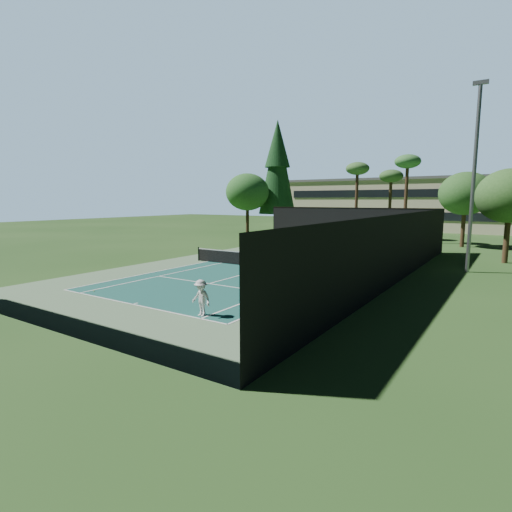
{
  "coord_description": "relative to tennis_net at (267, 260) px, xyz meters",
  "views": [
    {
      "loc": [
        14.54,
        -23.75,
        4.78
      ],
      "look_at": [
        1.0,
        -3.0,
        1.3
      ],
      "focal_mm": 28.0,
      "sensor_mm": 36.0,
      "label": 1
    }
  ],
  "objects": [
    {
      "name": "tennis_ball_c",
      "position": [
        -0.36,
        2.95,
        -0.53
      ],
      "size": [
        0.06,
        0.06,
        0.06
      ],
      "primitive_type": "sphere",
      "color": "#EAF437",
      "rests_on": "ground"
    },
    {
      "name": "fence",
      "position": [
        0.0,
        0.06,
        1.45
      ],
      "size": [
        18.04,
        32.05,
        4.03
      ],
      "color": "black",
      "rests_on": "ground"
    },
    {
      "name": "tennis_ball_b",
      "position": [
        -1.77,
        3.23,
        -0.53
      ],
      "size": [
        0.06,
        0.06,
        0.06
      ],
      "primitive_type": "sphere",
      "color": "#ADCB2E",
      "rests_on": "ground"
    },
    {
      "name": "court_lines",
      "position": [
        0.0,
        0.0,
        -0.54
      ],
      "size": [
        11.07,
        23.87,
        0.01
      ],
      "color": "white",
      "rests_on": "ground"
    },
    {
      "name": "tennis_ball_d",
      "position": [
        -5.75,
        2.52,
        -0.52
      ],
      "size": [
        0.07,
        0.07,
        0.07
      ],
      "primitive_type": "sphere",
      "color": "#C4E834",
      "rests_on": "ground"
    },
    {
      "name": "court_surface",
      "position": [
        0.0,
        0.0,
        -0.55
      ],
      "size": [
        10.97,
        23.77,
        0.01
      ],
      "primitive_type": "cube",
      "color": "#1B584F",
      "rests_on": "ground"
    },
    {
      "name": "tennis_ball_a",
      "position": [
        -3.81,
        -11.23,
        -0.52
      ],
      "size": [
        0.07,
        0.07,
        0.07
      ],
      "primitive_type": "sphere",
      "color": "#C7E333",
      "rests_on": "ground"
    },
    {
      "name": "palm_b",
      "position": [
        1.5,
        26.0,
        6.8
      ],
      "size": [
        2.8,
        2.8,
        8.42
      ],
      "color": "#40301B",
      "rests_on": "ground"
    },
    {
      "name": "decid_tree_b",
      "position": [
        14.0,
        12.0,
        4.52
      ],
      "size": [
        4.8,
        4.8,
        7.14
      ],
      "color": "#4D3721",
      "rests_on": "ground"
    },
    {
      "name": "pine_tree",
      "position": [
        -12.0,
        22.0,
        9.0
      ],
      "size": [
        4.8,
        4.8,
        15.0
      ],
      "color": "#47311E",
      "rests_on": "ground"
    },
    {
      "name": "park_bench",
      "position": [
        -1.38,
        15.69,
        -0.01
      ],
      "size": [
        1.5,
        0.45,
        1.02
      ],
      "color": "beige",
      "rests_on": "ground"
    },
    {
      "name": "palm_c",
      "position": [
        4.0,
        23.0,
        8.05
      ],
      "size": [
        2.8,
        2.8,
        9.77
      ],
      "color": "#442E1D",
      "rests_on": "ground"
    },
    {
      "name": "light_pole",
      "position": [
        12.0,
        6.0,
        5.9
      ],
      "size": [
        0.9,
        0.25,
        12.22
      ],
      "color": "gray",
      "rests_on": "ground"
    },
    {
      "name": "player",
      "position": [
        3.85,
        -11.52,
        0.21
      ],
      "size": [
        1.05,
        0.68,
        1.53
      ],
      "primitive_type": "imported",
      "rotation": [
        0.0,
        0.0,
        -0.11
      ],
      "color": "silver",
      "rests_on": "ground"
    },
    {
      "name": "decid_tree_a",
      "position": [
        10.0,
        22.0,
        4.86
      ],
      "size": [
        5.12,
        5.12,
        7.62
      ],
      "color": "#4B3320",
      "rests_on": "ground"
    },
    {
      "name": "ground",
      "position": [
        0.0,
        0.0,
        -0.56
      ],
      "size": [
        160.0,
        160.0,
        0.0
      ],
      "primitive_type": "plane",
      "color": "#25491B",
      "rests_on": "ground"
    },
    {
      "name": "tennis_net",
      "position": [
        0.0,
        0.0,
        0.0
      ],
      "size": [
        12.9,
        0.1,
        1.1
      ],
      "color": "black",
      "rests_on": "ground"
    },
    {
      "name": "palm_a",
      "position": [
        -2.0,
        24.0,
        7.63
      ],
      "size": [
        2.8,
        2.8,
        9.32
      ],
      "color": "#442C1D",
      "rests_on": "ground"
    },
    {
      "name": "campus_building",
      "position": [
        0.0,
        45.98,
        3.65
      ],
      "size": [
        40.5,
        12.5,
        8.3
      ],
      "color": "beige",
      "rests_on": "ground"
    },
    {
      "name": "trash_bin",
      "position": [
        -0.99,
        15.57,
        -0.08
      ],
      "size": [
        0.56,
        0.56,
        0.95
      ],
      "color": "black",
      "rests_on": "ground"
    },
    {
      "name": "decid_tree_c",
      "position": [
        -14.0,
        18.0,
        5.21
      ],
      "size": [
        5.44,
        5.44,
        8.09
      ],
      "color": "#402D1B",
      "rests_on": "ground"
    },
    {
      "name": "apron_slab",
      "position": [
        0.0,
        0.0,
        -0.55
      ],
      "size": [
        18.0,
        32.0,
        0.01
      ],
      "primitive_type": "cube",
      "color": "#5E835B",
      "rests_on": "ground"
    }
  ]
}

